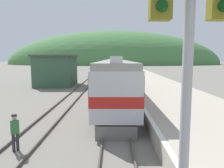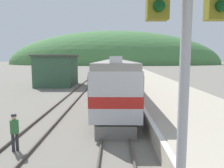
{
  "view_description": "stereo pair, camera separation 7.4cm",
  "coord_description": "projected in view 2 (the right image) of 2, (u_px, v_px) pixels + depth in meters",
  "views": [
    {
      "loc": [
        -0.15,
        0.31,
        4.28
      ],
      "look_at": [
        -0.25,
        16.3,
        2.37
      ],
      "focal_mm": 35.0,
      "sensor_mm": 36.0,
      "label": 1
    },
    {
      "loc": [
        -0.07,
        0.31,
        4.28
      ],
      "look_at": [
        -0.25,
        16.3,
        2.37
      ],
      "focal_mm": 35.0,
      "sensor_mm": 36.0,
      "label": 2
    }
  ],
  "objects": [
    {
      "name": "signal_mast_main",
      "position": [
        186.0,
        42.0,
        4.08
      ],
      "size": [
        2.2,
        0.42,
        6.99
      ],
      "color": "#9E9EA3",
      "rests_on": "ground"
    },
    {
      "name": "track_main",
      "position": [
        115.0,
        71.0,
        69.69
      ],
      "size": [
        1.52,
        180.0,
        0.16
      ],
      "color": "#4C443D",
      "rests_on": "ground"
    },
    {
      "name": "carriage_second",
      "position": [
        115.0,
        69.0,
        42.3
      ],
      "size": [
        2.84,
        20.08,
        4.01
      ],
      "color": "black",
      "rests_on": "ground"
    },
    {
      "name": "track_worker",
      "position": [
        15.0,
        130.0,
        9.97
      ],
      "size": [
        0.42,
        0.37,
        1.74
      ],
      "color": "#2D2D33",
      "rests_on": "ground"
    },
    {
      "name": "station_shed",
      "position": [
        57.0,
        70.0,
        33.83
      ],
      "size": [
        5.88,
        7.15,
        4.73
      ],
      "color": "#385B42",
      "rests_on": "ground"
    },
    {
      "name": "distant_hills",
      "position": [
        114.0,
        64.0,
        149.45
      ],
      "size": [
        142.96,
        64.33,
        44.56
      ],
      "color": "#477A42",
      "rests_on": "ground"
    },
    {
      "name": "express_train_lead_car",
      "position": [
        115.0,
        80.0,
        21.0
      ],
      "size": [
        2.85,
        20.59,
        4.37
      ],
      "color": "black",
      "rests_on": "ground"
    },
    {
      "name": "carriage_fourth",
      "position": [
        115.0,
        63.0,
        83.92
      ],
      "size": [
        2.84,
        20.08,
        4.01
      ],
      "color": "black",
      "rests_on": "ground"
    },
    {
      "name": "platform",
      "position": [
        138.0,
        75.0,
        49.74
      ],
      "size": [
        7.2,
        140.0,
        0.89
      ],
      "color": "#B2A893",
      "rests_on": "ground"
    },
    {
      "name": "track_siding",
      "position": [
        100.0,
        71.0,
        69.74
      ],
      "size": [
        1.52,
        180.0,
        0.16
      ],
      "color": "#4C443D",
      "rests_on": "ground"
    },
    {
      "name": "carriage_third",
      "position": [
        115.0,
        65.0,
        63.11
      ],
      "size": [
        2.84,
        20.08,
        4.01
      ],
      "color": "black",
      "rests_on": "ground"
    }
  ]
}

